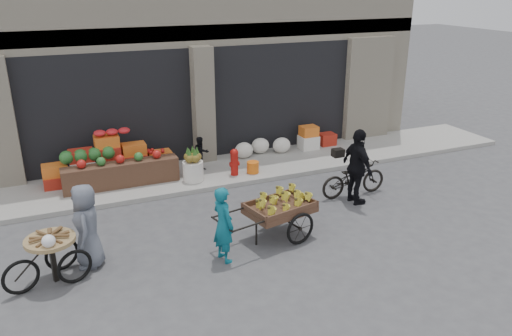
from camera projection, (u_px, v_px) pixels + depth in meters
name	position (u px, v px, depth m)	size (l,w,h in m)	color
ground	(281.00, 243.00, 9.95)	(80.00, 80.00, 0.00)	#424244
sidewalk	(215.00, 172.00, 13.45)	(18.00, 2.20, 0.12)	gray
building	(172.00, 32.00, 15.66)	(14.00, 6.45, 7.00)	beige
fruit_display	(118.00, 159.00, 12.57)	(3.10, 1.12, 1.24)	#A52416
pineapple_bin	(193.00, 171.00, 12.64)	(0.52, 0.52, 0.50)	silver
fire_hydrant	(234.00, 161.00, 12.95)	(0.22, 0.22, 0.71)	#A5140F
orange_bucket	(253.00, 167.00, 13.17)	(0.32, 0.32, 0.30)	orange
right_bay_goods	(292.00, 142.00, 14.81)	(3.35, 0.60, 0.70)	silver
seated_person	(201.00, 154.00, 13.22)	(0.45, 0.35, 0.93)	black
banana_cart	(278.00, 207.00, 9.92)	(2.38, 1.35, 0.94)	#533525
vendor_woman	(223.00, 224.00, 9.09)	(0.53, 0.35, 1.47)	#0E5D6E
tricycle_cart	(51.00, 252.00, 8.49)	(1.45, 1.07, 0.95)	#9E7F51
vendor_grey	(87.00, 226.00, 8.91)	(0.77, 0.50, 1.58)	slate
bicycle	(354.00, 178.00, 11.99)	(0.60, 1.72, 0.90)	black
cyclist	(357.00, 167.00, 11.42)	(1.05, 0.44, 1.79)	black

